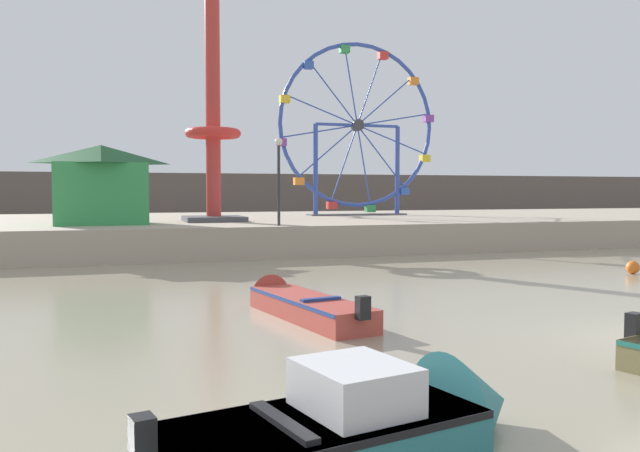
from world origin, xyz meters
TOP-DOWN VIEW (x-y plane):
  - quay_promenade at (0.00, 26.14)m, footprint 110.00×19.17m
  - distant_town_skyline at (0.00, 51.09)m, footprint 140.00×3.00m
  - motorboat_faded_red at (-6.07, 5.18)m, footprint 1.97×5.45m
  - motorboat_teal_painted at (-7.24, -2.57)m, footprint 4.55×2.29m
  - ferris_wheel_blue_frame at (4.22, 27.59)m, footprint 9.99×1.20m
  - drop_tower_red_tower at (-5.24, 22.20)m, footprint 2.80×2.80m
  - carnival_booth_green_kiosk at (-10.31, 20.79)m, footprint 4.22×3.04m
  - promenade_lamp_near at (-3.26, 17.40)m, footprint 0.32×0.32m
  - mooring_buoy_orange at (6.64, 8.41)m, footprint 0.44×0.44m

SIDE VIEW (x-z plane):
  - mooring_buoy_orange at x=6.64m, z-range 0.00..0.44m
  - motorboat_faded_red at x=-6.07m, z-range -0.27..0.80m
  - motorboat_teal_painted at x=-7.24m, z-range -0.40..1.02m
  - quay_promenade at x=0.00m, z-range 0.00..1.33m
  - distant_town_skyline at x=0.00m, z-range 0.00..4.40m
  - carnival_booth_green_kiosk at x=-10.31m, z-range 1.40..4.83m
  - promenade_lamp_near at x=-3.26m, z-range 1.92..5.56m
  - ferris_wheel_blue_frame at x=4.22m, z-range 1.36..11.65m
  - drop_tower_red_tower at x=-5.24m, z-range -0.51..15.80m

